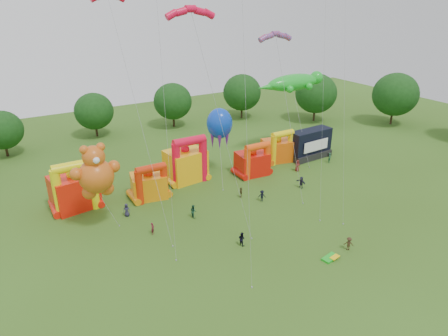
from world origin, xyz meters
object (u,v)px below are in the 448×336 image
spectator_4 (241,192)px  stage_trailer (310,144)px  bouncy_castle_0 (74,190)px  spectator_0 (127,210)px  octopus_kite (220,147)px  bouncy_castle_2 (186,163)px  teddy_bear_kite (97,176)px  gecko_kite (298,112)px

spectator_4 → stage_trailer: bearing=140.2°
bouncy_castle_0 → spectator_0: size_ratio=4.02×
octopus_kite → bouncy_castle_2: bearing=164.1°
bouncy_castle_0 → teddy_bear_kite: size_ratio=0.64×
bouncy_castle_0 → octopus_kite: bearing=-3.0°
stage_trailer → spectator_4: (-18.89, -6.65, -1.72)m
bouncy_castle_2 → teddy_bear_kite: (-15.16, -7.51, 4.35)m
gecko_kite → octopus_kite: bearing=-176.5°
bouncy_castle_2 → teddy_bear_kite: size_ratio=0.67×
spectator_0 → octopus_kite: bearing=37.2°
bouncy_castle_2 → teddy_bear_kite: bearing=-153.6°
bouncy_castle_2 → bouncy_castle_0: bearing=-178.8°
gecko_kite → spectator_4: gecko_kite is taller
bouncy_castle_2 → octopus_kite: octopus_kite is taller
bouncy_castle_2 → stage_trailer: (23.06, -2.60, -0.34)m
gecko_kite → octopus_kite: size_ratio=1.32×
bouncy_castle_2 → spectator_0: size_ratio=4.17×
stage_trailer → teddy_bear_kite: teddy_bear_kite is taller
teddy_bear_kite → spectator_0: bearing=21.9°
gecko_kite → octopus_kite: gecko_kite is taller
bouncy_castle_2 → octopus_kite: 5.89m
teddy_bear_kite → spectator_0: 7.31m
octopus_kite → spectator_4: octopus_kite is taller
gecko_kite → teddy_bear_kite: bearing=-169.2°
stage_trailer → spectator_4: bearing=-160.6°
stage_trailer → spectator_0: size_ratio=4.54×
bouncy_castle_0 → octopus_kite: size_ratio=0.67×
bouncy_castle_2 → stage_trailer: size_ratio=0.92×
teddy_bear_kite → octopus_kite: 21.41m
bouncy_castle_2 → stage_trailer: 23.20m
spectator_4 → teddy_bear_kite: bearing=-64.3°
bouncy_castle_0 → octopus_kite: 22.31m
teddy_bear_kite → bouncy_castle_0: bearing=103.6°
teddy_bear_kite → gecko_kite: 37.40m
octopus_kite → spectator_0: size_ratio=5.96×
spectator_0 → spectator_4: (15.88, -3.13, -0.12)m
stage_trailer → octopus_kite: 17.99m
spectator_0 → spectator_4: spectator_0 is taller
teddy_bear_kite → spectator_4: 20.43m
bouncy_castle_2 → spectator_0: 13.36m
gecko_kite → spectator_4: 20.83m
stage_trailer → teddy_bear_kite: (-38.21, -4.91, 4.70)m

